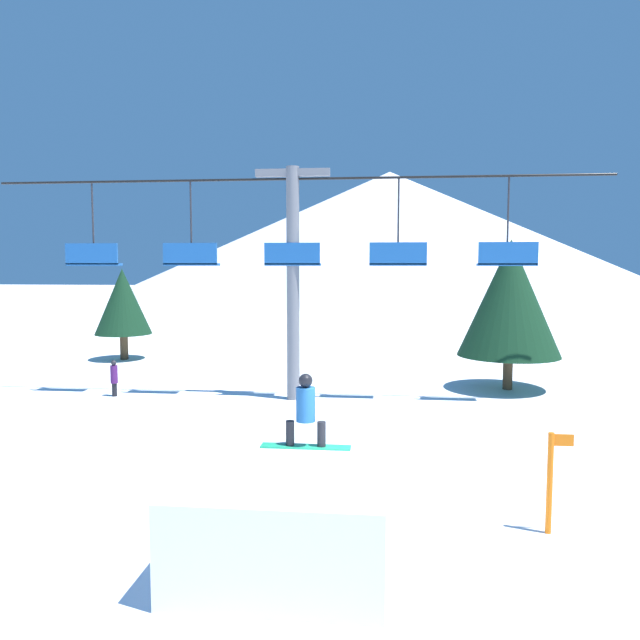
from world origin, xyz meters
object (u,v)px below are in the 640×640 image
object	(u,v)px
pine_tree_near	(510,298)
distant_skier	(114,377)
trail_marker	(551,480)
snow_ramp	(286,515)
snowboarder	(306,412)

from	to	relation	value
pine_tree_near	distant_skier	bearing A→B (deg)	-168.83
trail_marker	pine_tree_near	bearing A→B (deg)	82.78
snow_ramp	trail_marker	bearing A→B (deg)	18.85
snowboarder	distant_skier	xyz separation A→B (m)	(-7.83, 9.80, -1.39)
snow_ramp	trail_marker	distance (m)	4.44
distant_skier	snowboarder	bearing A→B (deg)	-51.37
snow_ramp	pine_tree_near	world-z (taller)	pine_tree_near
trail_marker	distant_skier	size ratio (longest dim) A/B	1.39
snowboarder	trail_marker	distance (m)	4.22
snow_ramp	distant_skier	bearing A→B (deg)	125.26
snowboarder	trail_marker	xyz separation A→B (m)	(4.05, 0.38, -1.14)
pine_tree_near	trail_marker	size ratio (longest dim) A/B	3.10
trail_marker	distant_skier	bearing A→B (deg)	141.56
snowboarder	trail_marker	size ratio (longest dim) A/B	0.87
pine_tree_near	snow_ramp	bearing A→B (deg)	-112.98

